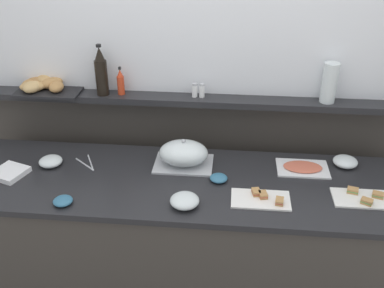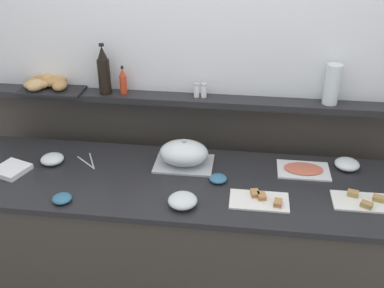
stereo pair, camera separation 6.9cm
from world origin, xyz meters
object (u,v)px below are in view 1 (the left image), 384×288
at_px(napkin_stack, 10,173).
at_px(bread_basket, 43,85).
at_px(sandwich_platter_rear, 262,199).
at_px(serving_cloche, 183,154).
at_px(glass_bowl_medium, 345,162).
at_px(water_carafe, 329,83).
at_px(hot_sauce_bottle, 121,82).
at_px(condiment_bowl_teal, 63,201).
at_px(serving_tongs, 88,164).
at_px(cold_cuts_platter, 303,168).
at_px(glass_bowl_small, 185,201).
at_px(wine_bottle_dark, 101,72).
at_px(sandwich_platter_front, 367,198).
at_px(pepper_shaker, 202,90).
at_px(salt_shaker, 195,90).
at_px(glass_bowl_large, 51,162).
at_px(condiment_bowl_cream, 219,178).

xyz_separation_m(napkin_stack, bread_basket, (0.05, 0.51, 0.33)).
distance_m(sandwich_platter_rear, bread_basket, 1.53).
xyz_separation_m(serving_cloche, napkin_stack, (-0.97, -0.20, -0.06)).
height_order(glass_bowl_medium, water_carafe, water_carafe).
bearing_deg(bread_basket, hot_sauce_bottle, -0.51).
bearing_deg(bread_basket, glass_bowl_medium, -6.83).
xyz_separation_m(condiment_bowl_teal, serving_tongs, (0.01, 0.39, -0.01)).
xyz_separation_m(condiment_bowl_teal, hot_sauce_bottle, (0.15, 0.74, 0.37)).
height_order(cold_cuts_platter, serving_cloche, serving_cloche).
bearing_deg(glass_bowl_small, wine_bottle_dark, 130.61).
xyz_separation_m(glass_bowl_small, serving_tongs, (-0.61, 0.34, -0.02)).
xyz_separation_m(sandwich_platter_front, pepper_shaker, (-0.91, 0.55, 0.34)).
height_order(serving_cloche, salt_shaker, salt_shaker).
bearing_deg(hot_sauce_bottle, glass_bowl_large, -132.98).
distance_m(cold_cuts_platter, condiment_bowl_cream, 0.51).
height_order(glass_bowl_large, hot_sauce_bottle, hot_sauce_bottle).
bearing_deg(condiment_bowl_cream, glass_bowl_large, 175.99).
xyz_separation_m(sandwich_platter_front, salt_shaker, (-0.95, 0.55, 0.34)).
distance_m(sandwich_platter_front, cold_cuts_platter, 0.41).
bearing_deg(serving_cloche, condiment_bowl_teal, -142.48).
distance_m(sandwich_platter_front, water_carafe, 0.71).
distance_m(sandwich_platter_rear, pepper_shaker, 0.79).
bearing_deg(salt_shaker, condiment_bowl_cream, -68.74).
height_order(condiment_bowl_cream, hot_sauce_bottle, hot_sauce_bottle).
distance_m(sandwich_platter_front, condiment_bowl_teal, 1.57).
distance_m(condiment_bowl_teal, hot_sauce_bottle, 0.84).
bearing_deg(sandwich_platter_front, condiment_bowl_cream, 172.39).
relative_size(glass_bowl_medium, salt_shaker, 1.63).
distance_m(wine_bottle_dark, bread_basket, 0.40).
height_order(glass_bowl_large, condiment_bowl_teal, glass_bowl_large).
xyz_separation_m(salt_shaker, bread_basket, (-0.96, 0.00, -0.01)).
distance_m(serving_cloche, glass_bowl_medium, 0.95).
bearing_deg(hot_sauce_bottle, cold_cuts_platter, -14.24).
xyz_separation_m(serving_tongs, napkin_stack, (-0.41, -0.15, 0.01)).
bearing_deg(condiment_bowl_teal, serving_cloche, 37.52).
height_order(pepper_shaker, bread_basket, pepper_shaker).
bearing_deg(glass_bowl_small, glass_bowl_medium, 28.11).
height_order(serving_cloche, bread_basket, bread_basket).
distance_m(sandwich_platter_rear, wine_bottle_dark, 1.22).
bearing_deg(wine_bottle_dark, glass_bowl_small, -49.39).
bearing_deg(serving_tongs, serving_cloche, 5.29).
bearing_deg(glass_bowl_medium, wine_bottle_dark, 172.18).
height_order(condiment_bowl_teal, salt_shaker, salt_shaker).
bearing_deg(condiment_bowl_teal, cold_cuts_platter, 19.93).
bearing_deg(serving_cloche, pepper_shaker, 74.99).
xyz_separation_m(serving_cloche, water_carafe, (0.83, 0.30, 0.35)).
height_order(serving_cloche, napkin_stack, serving_cloche).
bearing_deg(pepper_shaker, serving_cloche, -105.01).
distance_m(sandwich_platter_front, pepper_shaker, 1.12).
bearing_deg(bread_basket, glass_bowl_large, -69.24).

